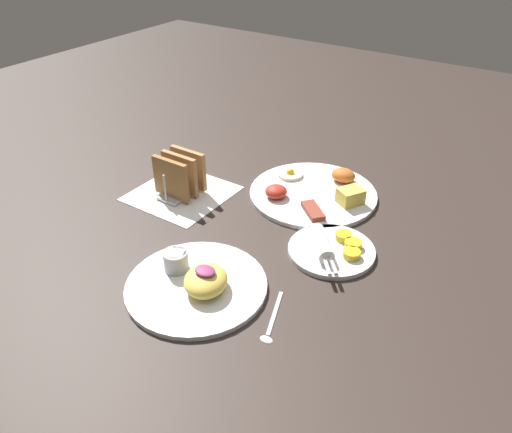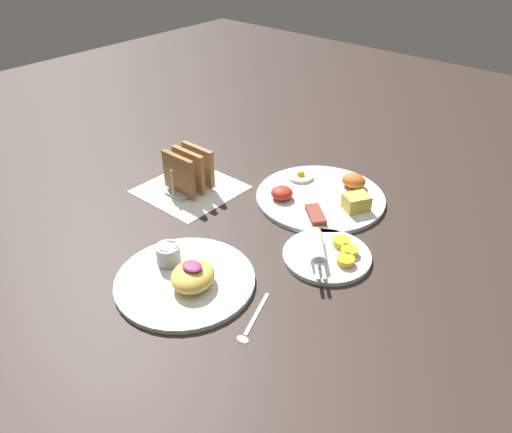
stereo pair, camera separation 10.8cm
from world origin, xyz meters
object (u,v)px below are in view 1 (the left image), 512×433
at_px(plate_breakfast, 315,192).
at_px(toast_rack, 180,175).
at_px(plate_condiments, 331,248).
at_px(plate_foreground, 197,282).

distance_m(plate_breakfast, toast_rack, 0.33).
height_order(plate_breakfast, toast_rack, toast_rack).
bearing_deg(plate_breakfast, plate_condiments, -53.38).
bearing_deg(plate_condiments, plate_breakfast, 126.62).
relative_size(plate_condiments, toast_rack, 1.60).
relative_size(plate_breakfast, toast_rack, 2.66).
relative_size(plate_breakfast, plate_condiments, 1.66).
bearing_deg(plate_breakfast, toast_rack, -147.45).
bearing_deg(toast_rack, plate_breakfast, 32.55).
relative_size(plate_condiments, plate_foreground, 0.70).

